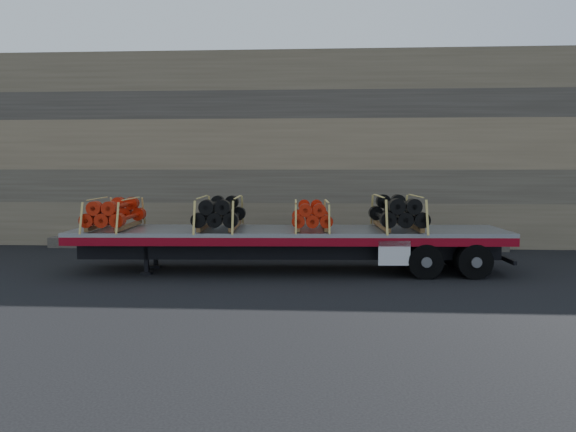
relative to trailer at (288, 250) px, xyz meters
name	(u,v)px	position (x,y,z in m)	size (l,w,h in m)	color
ground	(277,274)	(-0.30, -0.42, -0.59)	(120.00, 120.00, 0.00)	black
rock_wall	(291,151)	(-0.30, 6.08, 2.91)	(44.00, 3.00, 7.00)	#7A6B54
trailer	(288,250)	(0.00, 0.00, 0.00)	(11.85, 2.28, 1.18)	#A2A5A9
bundle_front	(115,214)	(-4.81, -0.24, 1.00)	(1.14, 2.27, 0.81)	red
bundle_midfront	(220,214)	(-1.88, -0.09, 1.02)	(1.20, 2.39, 0.85)	black
bundle_midrear	(311,216)	(0.63, 0.03, 0.96)	(1.05, 2.09, 0.74)	red
bundle_rear	(397,213)	(2.99, 0.15, 1.03)	(1.24, 2.48, 0.88)	black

